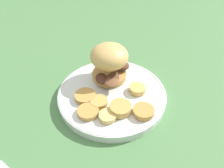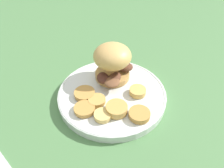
{
  "view_description": "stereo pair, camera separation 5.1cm",
  "coord_description": "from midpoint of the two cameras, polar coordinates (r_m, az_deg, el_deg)",
  "views": [
    {
      "loc": [
        -0.23,
        0.3,
        0.39
      ],
      "look_at": [
        0.0,
        0.0,
        0.05
      ],
      "focal_mm": 35.0,
      "sensor_mm": 36.0,
      "label": 1
    },
    {
      "loc": [
        -0.27,
        0.27,
        0.39
      ],
      "look_at": [
        0.0,
        0.0,
        0.05
      ],
      "focal_mm": 35.0,
      "sensor_mm": 36.0,
      "label": 2
    }
  ],
  "objects": [
    {
      "name": "potato_round_3",
      "position": [
        0.48,
        5.2,
        -7.26
      ],
      "size": [
        0.05,
        0.05,
        0.01
      ],
      "primitive_type": "cylinder",
      "color": "#BC8942",
      "rests_on": "dinner_plate"
    },
    {
      "name": "potato_round_2",
      "position": [
        0.5,
        -6.06,
        -4.97
      ],
      "size": [
        0.04,
        0.04,
        0.01
      ],
      "primitive_type": "cylinder",
      "color": "tan",
      "rests_on": "dinner_plate"
    },
    {
      "name": "ground_plane",
      "position": [
        0.54,
        -2.7,
        -3.76
      ],
      "size": [
        4.0,
        4.0,
        0.0
      ],
      "primitive_type": "plane",
      "color": "#4C7A47"
    },
    {
      "name": "potato_round_0",
      "position": [
        0.48,
        -9.33,
        -7.25
      ],
      "size": [
        0.05,
        0.05,
        0.01
      ],
      "primitive_type": "cylinder",
      "color": "#BC8942",
      "rests_on": "dinner_plate"
    },
    {
      "name": "potato_round_5",
      "position": [
        0.52,
        3.91,
        -1.43
      ],
      "size": [
        0.04,
        0.04,
        0.01
      ],
      "primitive_type": "cylinder",
      "color": "tan",
      "rests_on": "dinner_plate"
    },
    {
      "name": "potato_round_6",
      "position": [
        0.51,
        -9.85,
        -3.28
      ],
      "size": [
        0.05,
        0.05,
        0.01
      ],
      "primitive_type": "cylinder",
      "color": "#BC8942",
      "rests_on": "dinner_plate"
    },
    {
      "name": "potato_round_1",
      "position": [
        0.48,
        -0.85,
        -6.48
      ],
      "size": [
        0.05,
        0.05,
        0.02
      ],
      "primitive_type": "cylinder",
      "color": "tan",
      "rests_on": "dinner_plate"
    },
    {
      "name": "dinner_plate",
      "position": [
        0.53,
        -2.74,
        -2.88
      ],
      "size": [
        0.26,
        0.26,
        0.02
      ],
      "color": "silver",
      "rests_on": "ground_plane"
    },
    {
      "name": "potato_round_4",
      "position": [
        0.47,
        -4.31,
        -8.51
      ],
      "size": [
        0.04,
        0.04,
        0.01
      ],
      "primitive_type": "cylinder",
      "color": "#DBB766",
      "rests_on": "dinner_plate"
    },
    {
      "name": "sandwich",
      "position": [
        0.53,
        -3.35,
        5.7
      ],
      "size": [
        0.11,
        0.12,
        0.09
      ],
      "color": "tan",
      "rests_on": "dinner_plate"
    }
  ]
}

